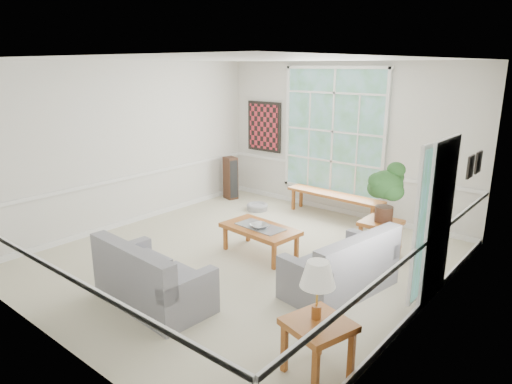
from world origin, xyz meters
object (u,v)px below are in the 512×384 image
loveseat_front (154,272)px  end_table (380,238)px  loveseat_right (340,261)px  side_table (318,348)px  coffee_table (260,241)px

loveseat_front → end_table: size_ratio=2.72×
loveseat_right → end_table: bearing=103.1°
end_table → side_table: bearing=-75.5°
end_table → side_table: (0.80, -3.11, 0.00)m
end_table → side_table: size_ratio=0.99×
loveseat_right → loveseat_front: 2.42m
loveseat_front → side_table: (2.34, 0.12, -0.13)m
loveseat_front → coffee_table: bearing=91.8°
end_table → loveseat_right: bearing=-86.3°
coffee_table → end_table: end_table is taller
loveseat_right → side_table: size_ratio=2.70×
loveseat_right → coffee_table: size_ratio=1.27×
side_table → coffee_table: bearing=139.8°
loveseat_front → loveseat_right: bearing=51.0°
coffee_table → end_table: 1.90m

